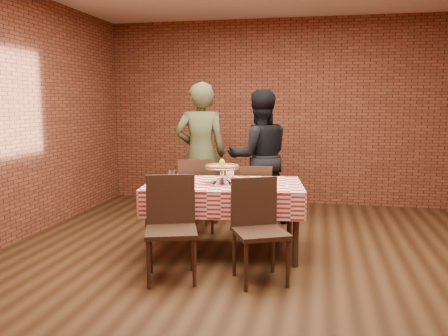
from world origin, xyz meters
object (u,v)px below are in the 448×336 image
at_px(chair_near_left, 171,230).
at_px(diner_black, 259,157).
at_px(diner_olive, 201,154).
at_px(pizza, 222,167).
at_px(table, 224,218).
at_px(pizza_stand, 222,175).
at_px(water_glass_left, 181,179).
at_px(chair_far_left, 194,195).
at_px(chair_far_right, 256,199).
at_px(condiment_caddy, 229,173).
at_px(chair_near_right, 260,232).
at_px(water_glass_right, 172,175).

bearing_deg(chair_near_left, diner_black, 59.00).
bearing_deg(diner_olive, pizza, 98.84).
bearing_deg(table, pizza_stand, -118.84).
bearing_deg(water_glass_left, chair_far_left, 97.48).
bearing_deg(chair_far_left, diner_olive, -111.31).
bearing_deg(chair_far_right, pizza_stand, 65.64).
height_order(chair_near_left, diner_olive, diner_olive).
bearing_deg(pizza_stand, condiment_caddy, 87.69).
bearing_deg(pizza, water_glass_left, -155.09).
bearing_deg(diner_black, pizza_stand, 61.84).
height_order(water_glass_left, chair_far_right, water_glass_left).
bearing_deg(diner_olive, chair_near_left, 81.45).
xyz_separation_m(chair_far_right, diner_olive, (-0.79, 0.39, 0.50)).
distance_m(condiment_caddy, diner_olive, 1.03).
relative_size(condiment_caddy, diner_olive, 0.07).
bearing_deg(table, pizza, -118.84).
bearing_deg(chair_far_left, table, 101.59).
height_order(pizza, diner_black, diner_black).
bearing_deg(pizza_stand, diner_olive, 114.25).
bearing_deg(condiment_caddy, pizza, -113.80).
distance_m(pizza, chair_near_right, 1.00).
bearing_deg(water_glass_right, table, -4.31).
xyz_separation_m(chair_near_left, chair_far_left, (-0.22, 1.61, -0.00)).
distance_m(pizza_stand, chair_near_left, 0.96).
xyz_separation_m(table, water_glass_left, (-0.41, -0.21, 0.44)).
relative_size(table, water_glass_right, 13.43).
bearing_deg(chair_near_right, diner_black, 72.14).
relative_size(table, diner_olive, 0.87).
xyz_separation_m(pizza, diner_black, (0.21, 1.41, -0.05)).
height_order(water_glass_right, chair_near_left, chair_near_left).
height_order(water_glass_left, diner_olive, diner_olive).
distance_m(table, water_glass_right, 0.74).
relative_size(pizza, chair_near_left, 0.38).
distance_m(pizza_stand, water_glass_left, 0.44).
xyz_separation_m(table, pizza, (-0.02, -0.03, 0.56)).
height_order(condiment_caddy, chair_near_left, chair_near_left).
distance_m(water_glass_left, condiment_caddy, 0.66).
distance_m(chair_near_left, chair_near_right, 0.80).
distance_m(water_glass_right, chair_near_right, 1.38).
height_order(pizza, diner_olive, diner_olive).
distance_m(table, water_glass_left, 0.64).
height_order(table, diner_olive, diner_olive).
height_order(water_glass_left, diner_black, diner_black).
bearing_deg(pizza_stand, water_glass_right, 172.88).
bearing_deg(water_glass_right, pizza, -7.12).
xyz_separation_m(pizza_stand, chair_far_right, (0.25, 0.81, -0.41)).
relative_size(pizza, chair_far_left, 0.38).
bearing_deg(diner_olive, chair_near_right, 103.01).
bearing_deg(condiment_caddy, table, -111.18).
distance_m(chair_far_right, diner_olive, 1.01).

